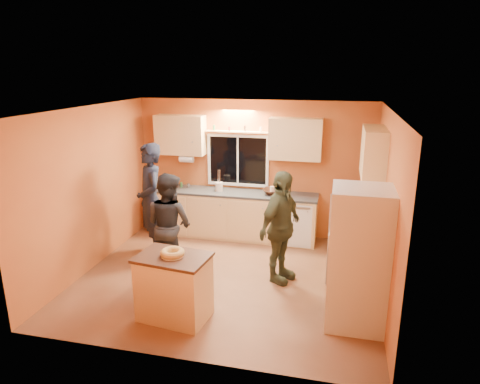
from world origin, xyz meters
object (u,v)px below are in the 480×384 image
(refrigerator, at_px, (358,258))
(person_center, at_px, (169,224))
(person_left, at_px, (151,200))
(person_right, at_px, (281,227))
(island, at_px, (174,287))

(refrigerator, distance_m, person_center, 2.92)
(refrigerator, relative_size, person_left, 0.92)
(person_left, distance_m, person_right, 2.34)
(refrigerator, distance_m, island, 2.36)
(island, xyz_separation_m, person_left, (-1.11, 1.80, 0.54))
(person_left, bearing_deg, person_right, 42.03)
(refrigerator, height_order, person_left, person_left)
(island, xyz_separation_m, person_right, (1.19, 1.34, 0.42))
(island, relative_size, person_center, 0.59)
(refrigerator, xyz_separation_m, person_right, (-1.09, 0.93, -0.04))
(person_center, distance_m, person_right, 1.73)
(refrigerator, height_order, island, refrigerator)
(person_left, height_order, person_center, person_left)
(refrigerator, xyz_separation_m, person_left, (-3.39, 1.38, 0.08))
(island, distance_m, person_left, 2.18)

